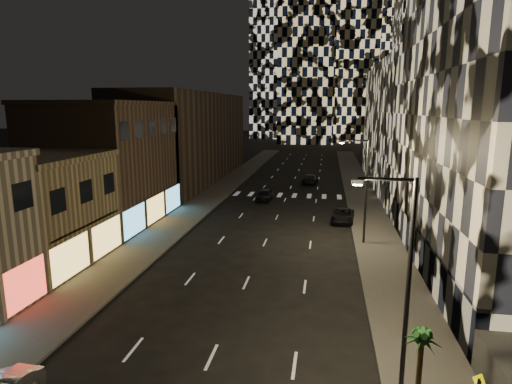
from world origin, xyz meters
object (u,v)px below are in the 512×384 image
(car_dark_midlane, at_px, (265,195))
(car_dark_oncoming, at_px, (310,179))
(streetlight_near, at_px, (403,270))
(palm_tree, at_px, (422,343))
(streetlight_far, at_px, (364,184))
(car_dark_rightlane, at_px, (343,216))

(car_dark_midlane, relative_size, car_dark_oncoming, 0.85)
(streetlight_near, relative_size, palm_tree, 2.71)
(streetlight_far, relative_size, car_dark_midlane, 2.09)
(car_dark_rightlane, bearing_deg, streetlight_near, -82.18)
(car_dark_midlane, bearing_deg, palm_tree, -67.48)
(streetlight_far, bearing_deg, streetlight_near, -90.00)
(streetlight_near, distance_m, car_dark_oncoming, 50.36)
(streetlight_near, bearing_deg, car_dark_oncoming, 96.41)
(car_dark_oncoming, relative_size, palm_tree, 1.53)
(car_dark_oncoming, relative_size, car_dark_rightlane, 1.05)
(streetlight_far, distance_m, car_dark_rightlane, 8.70)
(streetlight_far, height_order, palm_tree, streetlight_far)
(streetlight_near, bearing_deg, car_dark_midlane, 106.81)
(streetlight_near, bearing_deg, palm_tree, -61.52)
(car_dark_midlane, xyz_separation_m, car_dark_oncoming, (5.31, 13.76, 0.00))
(streetlight_near, xyz_separation_m, palm_tree, (0.65, -1.19, -2.46))
(car_dark_midlane, distance_m, car_dark_rightlane, 13.03)
(palm_tree, bearing_deg, car_dark_midlane, 107.21)
(streetlight_far, distance_m, car_dark_midlane, 19.97)
(car_dark_midlane, relative_size, palm_tree, 1.30)
(car_dark_midlane, height_order, palm_tree, palm_tree)
(palm_tree, bearing_deg, car_dark_oncoming, 96.97)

